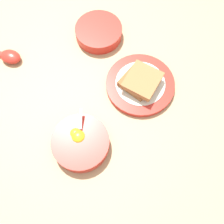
# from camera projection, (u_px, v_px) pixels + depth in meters

# --- Properties ---
(ground_plane) EXTENTS (3.00, 3.00, 0.00)m
(ground_plane) POSITION_uv_depth(u_px,v_px,m) (73.00, 93.00, 0.78)
(ground_plane) COLOR tan
(egg_bowl) EXTENTS (0.15, 0.15, 0.07)m
(egg_bowl) POSITION_uv_depth(u_px,v_px,m) (81.00, 143.00, 0.70)
(egg_bowl) COLOR red
(egg_bowl) RESTS_ON ground_plane
(toast_plate) EXTENTS (0.20, 0.20, 0.02)m
(toast_plate) POSITION_uv_depth(u_px,v_px,m) (140.00, 84.00, 0.78)
(toast_plate) COLOR red
(toast_plate) RESTS_ON ground_plane
(toast_sandwich) EXTENTS (0.12, 0.12, 0.04)m
(toast_sandwich) POSITION_uv_depth(u_px,v_px,m) (141.00, 80.00, 0.75)
(toast_sandwich) COLOR brown
(toast_sandwich) RESTS_ON toast_plate
(soup_spoon) EXTENTS (0.05, 0.16, 0.03)m
(soup_spoon) POSITION_uv_depth(u_px,v_px,m) (7.00, 56.00, 0.81)
(soup_spoon) COLOR red
(soup_spoon) RESTS_ON ground_plane
(congee_bowl) EXTENTS (0.15, 0.15, 0.04)m
(congee_bowl) POSITION_uv_depth(u_px,v_px,m) (99.00, 32.00, 0.84)
(congee_bowl) COLOR red
(congee_bowl) RESTS_ON ground_plane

